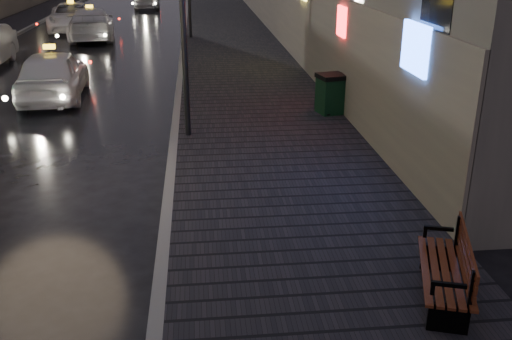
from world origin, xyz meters
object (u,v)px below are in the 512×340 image
(trash_bin, at_px, (331,93))
(taxi_near, at_px, (53,74))
(taxi_far, at_px, (72,17))
(taxi_mid, at_px, (91,24))
(bench, at_px, (451,269))

(trash_bin, relative_size, taxi_near, 0.24)
(trash_bin, bearing_deg, taxi_far, 106.30)
(taxi_near, xyz_separation_m, taxi_mid, (-0.78, 12.05, 0.01))
(bench, xyz_separation_m, taxi_far, (-10.13, 27.67, 0.15))
(bench, xyz_separation_m, taxi_mid, (-8.50, 24.08, 0.19))
(taxi_near, bearing_deg, trash_bin, 155.47)
(taxi_near, distance_m, taxi_far, 15.83)
(bench, distance_m, taxi_far, 29.47)
(trash_bin, relative_size, taxi_mid, 0.20)
(trash_bin, distance_m, taxi_mid, 17.53)
(bench, xyz_separation_m, trash_bin, (0.45, 9.01, 0.11))
(taxi_mid, distance_m, taxi_far, 3.94)
(trash_bin, bearing_deg, taxi_near, 146.49)
(taxi_mid, height_order, taxi_far, taxi_mid)
(trash_bin, height_order, taxi_mid, taxi_mid)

